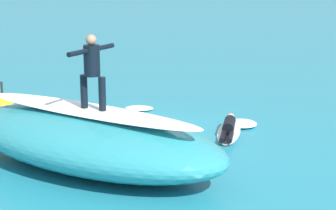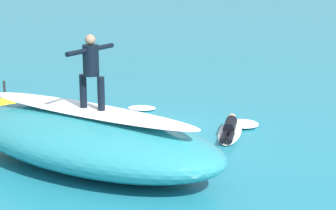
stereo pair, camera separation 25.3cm
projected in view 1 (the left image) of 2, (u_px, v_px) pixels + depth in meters
ground_plane at (145, 138)px, 14.38m from camera, size 120.00×120.00×0.00m
wave_crest at (89, 139)px, 12.30m from camera, size 6.90×3.79×1.19m
wave_foam_lip at (88, 110)px, 12.15m from camera, size 5.65×1.80×0.08m
surfboard_riding at (94, 111)px, 12.06m from camera, size 2.24×0.64×0.08m
surfer_riding at (92, 66)px, 11.83m from camera, size 0.61×1.46×1.54m
surfboard_paddling at (229, 132)px, 14.74m from camera, size 1.12×2.30×0.08m
surfer_paddling at (229, 127)px, 14.57m from camera, size 0.68×1.71×0.31m
buoy_marker at (3, 109)px, 15.80m from camera, size 0.65×0.65×1.10m
foam_patch_near at (139, 108)px, 17.07m from camera, size 0.96×0.80×0.09m
foam_patch_mid at (5, 127)px, 15.06m from camera, size 1.10×1.03×0.16m
foam_patch_far at (241, 123)px, 15.38m from camera, size 1.14×1.14×0.14m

